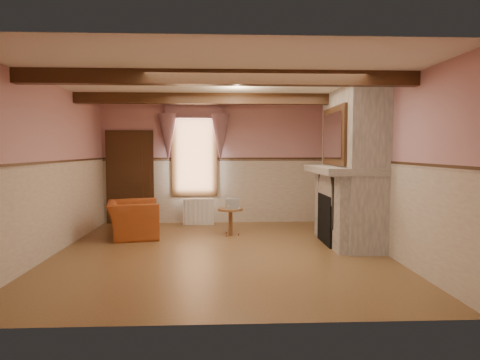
{
  "coord_description": "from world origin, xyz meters",
  "views": [
    {
      "loc": [
        0.01,
        -7.1,
        1.71
      ],
      "look_at": [
        0.37,
        0.8,
        1.16
      ],
      "focal_mm": 32.0,
      "sensor_mm": 36.0,
      "label": 1
    }
  ],
  "objects_px": {
    "bowl": "(342,164)",
    "oil_lamp": "(340,158)",
    "radiator": "(199,212)",
    "mantel_clock": "(332,160)",
    "armchair": "(133,219)",
    "side_table": "(231,222)"
  },
  "relations": [
    {
      "from": "radiator",
      "to": "oil_lamp",
      "type": "height_order",
      "value": "oil_lamp"
    },
    {
      "from": "oil_lamp",
      "to": "bowl",
      "type": "bearing_deg",
      "value": -90.0
    },
    {
      "from": "side_table",
      "to": "oil_lamp",
      "type": "distance_m",
      "value": 2.48
    },
    {
      "from": "side_table",
      "to": "bowl",
      "type": "height_order",
      "value": "bowl"
    },
    {
      "from": "side_table",
      "to": "radiator",
      "type": "bearing_deg",
      "value": 118.35
    },
    {
      "from": "radiator",
      "to": "oil_lamp",
      "type": "distance_m",
      "value": 3.57
    },
    {
      "from": "mantel_clock",
      "to": "oil_lamp",
      "type": "bearing_deg",
      "value": -90.0
    },
    {
      "from": "mantel_clock",
      "to": "oil_lamp",
      "type": "distance_m",
      "value": 0.6
    },
    {
      "from": "bowl",
      "to": "oil_lamp",
      "type": "relative_size",
      "value": 1.18
    },
    {
      "from": "armchair",
      "to": "oil_lamp",
      "type": "xyz_separation_m",
      "value": [
        3.96,
        -0.5,
        1.2
      ]
    },
    {
      "from": "mantel_clock",
      "to": "armchair",
      "type": "bearing_deg",
      "value": -178.53
    },
    {
      "from": "armchair",
      "to": "bowl",
      "type": "relative_size",
      "value": 3.34
    },
    {
      "from": "side_table",
      "to": "radiator",
      "type": "distance_m",
      "value": 1.49
    },
    {
      "from": "radiator",
      "to": "bowl",
      "type": "distance_m",
      "value": 3.61
    },
    {
      "from": "armchair",
      "to": "mantel_clock",
      "type": "distance_m",
      "value": 4.12
    },
    {
      "from": "side_table",
      "to": "oil_lamp",
      "type": "xyz_separation_m",
      "value": [
        2.04,
        -0.59,
        1.29
      ]
    },
    {
      "from": "bowl",
      "to": "mantel_clock",
      "type": "height_order",
      "value": "mantel_clock"
    },
    {
      "from": "armchair",
      "to": "mantel_clock",
      "type": "relative_size",
      "value": 4.58
    },
    {
      "from": "radiator",
      "to": "armchair",
      "type": "bearing_deg",
      "value": -129.42
    },
    {
      "from": "armchair",
      "to": "radiator",
      "type": "height_order",
      "value": "armchair"
    },
    {
      "from": "bowl",
      "to": "radiator",
      "type": "bearing_deg",
      "value": 143.37
    },
    {
      "from": "radiator",
      "to": "mantel_clock",
      "type": "height_order",
      "value": "mantel_clock"
    }
  ]
}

